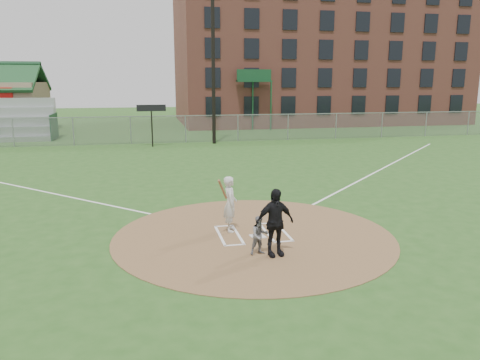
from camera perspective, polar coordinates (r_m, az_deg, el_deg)
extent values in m
plane|color=#27501B|center=(14.19, 1.66, -6.80)|extent=(140.00, 140.00, 0.00)
cylinder|color=olive|center=(14.19, 1.66, -6.77)|extent=(8.40, 8.40, 0.02)
cube|color=silver|center=(14.04, 2.17, -6.88)|extent=(0.48, 0.48, 0.03)
cube|color=white|center=(25.59, 16.78, 1.24)|extent=(17.04, 17.04, 0.01)
cube|color=white|center=(23.28, -26.09, -0.53)|extent=(17.04, 17.04, 0.01)
imported|color=gray|center=(12.55, 2.41, -6.75)|extent=(0.57, 0.48, 1.05)
imported|color=black|center=(12.37, 4.25, -5.18)|extent=(1.12, 0.60, 1.82)
cube|color=white|center=(14.14, -2.46, -6.78)|extent=(0.08, 1.80, 0.01)
cube|color=white|center=(14.23, -0.26, -6.64)|extent=(0.08, 1.80, 0.01)
cube|color=white|center=(15.02, -1.96, -5.62)|extent=(0.62, 0.08, 0.01)
cube|color=white|center=(13.35, -0.63, -7.93)|extent=(0.62, 0.08, 0.01)
cube|color=white|center=(14.57, 5.37, -6.24)|extent=(0.08, 1.80, 0.01)
cube|color=white|center=(14.43, 3.27, -6.40)|extent=(0.08, 1.80, 0.01)
cube|color=white|center=(15.32, 3.38, -5.28)|extent=(0.62, 0.08, 0.01)
cube|color=white|center=(13.68, 5.35, -7.48)|extent=(0.62, 0.08, 0.01)
imported|color=silver|center=(14.32, -1.21, -2.94)|extent=(0.49, 0.68, 1.72)
cylinder|color=brown|center=(13.75, -2.14, -1.14)|extent=(0.38, 0.54, 0.70)
cube|color=slate|center=(35.38, -6.65, 6.18)|extent=(56.00, 0.03, 2.00)
cube|color=gray|center=(35.29, -6.69, 7.79)|extent=(56.00, 0.06, 0.06)
cube|color=gray|center=(35.38, -6.65, 6.18)|extent=(56.08, 0.08, 2.00)
cube|color=#194728|center=(40.01, -21.71, 6.09)|extent=(0.08, 3.20, 2.00)
cube|color=#A25445|center=(54.60, 9.09, 15.00)|extent=(30.00, 16.00, 15.00)
cube|color=black|center=(47.10, 12.55, 15.23)|extent=(26.60, 0.10, 12.20)
cube|color=#194728|center=(43.59, 1.72, 11.96)|extent=(3.20, 1.00, 0.15)
cube|color=#194728|center=(44.14, 1.55, 9.04)|extent=(0.12, 0.12, 4.50)
cube|color=#194728|center=(43.59, 3.79, 8.98)|extent=(0.12, 0.12, 4.50)
cube|color=#194728|center=(43.59, 1.73, 12.69)|extent=(3.20, 0.08, 1.00)
cylinder|color=black|center=(34.47, -3.29, 14.41)|extent=(0.26, 0.26, 12.00)
cylinder|color=black|center=(33.43, -10.68, 6.23)|extent=(0.10, 0.10, 2.60)
cube|color=black|center=(33.32, -10.77, 8.62)|extent=(2.00, 0.10, 0.45)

